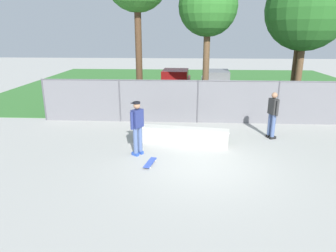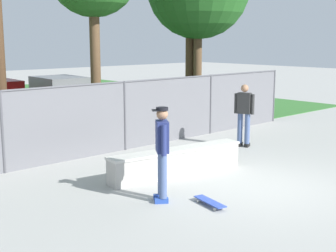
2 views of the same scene
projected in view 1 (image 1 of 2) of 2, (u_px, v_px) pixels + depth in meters
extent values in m
plane|color=#9E9E99|center=(202.00, 164.00, 9.57)|extent=(80.00, 80.00, 0.00)
cube|color=#336B2D|center=(192.00, 85.00, 23.82)|extent=(26.21, 20.00, 0.02)
cube|color=#A8A59E|center=(182.00, 137.00, 11.24)|extent=(3.43, 0.92, 0.56)
cube|color=beige|center=(182.00, 129.00, 11.15)|extent=(3.48, 0.97, 0.06)
cube|color=#2647A5|center=(135.00, 154.00, 10.25)|extent=(0.28, 0.24, 0.10)
cube|color=#2647A5|center=(140.00, 152.00, 10.42)|extent=(0.28, 0.24, 0.10)
cylinder|color=#475B89|center=(136.00, 141.00, 10.09)|extent=(0.15, 0.15, 0.88)
cylinder|color=#475B89|center=(140.00, 139.00, 10.25)|extent=(0.15, 0.15, 0.88)
cube|color=navy|center=(137.00, 118.00, 9.95)|extent=(0.40, 0.44, 0.60)
cylinder|color=navy|center=(132.00, 121.00, 9.77)|extent=(0.10, 0.10, 0.58)
cylinder|color=navy|center=(142.00, 117.00, 10.14)|extent=(0.10, 0.10, 0.58)
sphere|color=#9E7051|center=(137.00, 106.00, 9.82)|extent=(0.22, 0.22, 0.22)
cylinder|color=black|center=(137.00, 103.00, 9.79)|extent=(0.23, 0.23, 0.06)
cube|color=black|center=(134.00, 103.00, 9.88)|extent=(0.21, 0.23, 0.02)
cube|color=#334CB2|center=(150.00, 162.00, 9.52)|extent=(0.36, 0.82, 0.02)
cube|color=#B2B2B7|center=(153.00, 160.00, 9.78)|extent=(0.15, 0.09, 0.02)
cube|color=#B2B2B7|center=(147.00, 166.00, 9.28)|extent=(0.15, 0.09, 0.02)
cylinder|color=silver|center=(155.00, 161.00, 9.77)|extent=(0.04, 0.06, 0.05)
cylinder|color=silver|center=(150.00, 160.00, 9.81)|extent=(0.04, 0.06, 0.05)
cylinder|color=silver|center=(150.00, 168.00, 9.27)|extent=(0.04, 0.06, 0.05)
cylinder|color=silver|center=(145.00, 167.00, 9.31)|extent=(0.04, 0.06, 0.05)
cylinder|color=#4C4C51|center=(44.00, 100.00, 14.08)|extent=(0.07, 0.07, 1.95)
cylinder|color=#4C4C51|center=(120.00, 101.00, 13.90)|extent=(0.07, 0.07, 1.95)
cylinder|color=#4C4C51|center=(198.00, 102.00, 13.71)|extent=(0.07, 0.07, 1.95)
cylinder|color=#4C4C51|center=(278.00, 103.00, 13.52)|extent=(0.07, 0.07, 1.95)
cylinder|color=#4C4C51|center=(198.00, 81.00, 13.43)|extent=(14.21, 0.05, 0.05)
cube|color=slate|center=(198.00, 102.00, 13.71)|extent=(14.21, 0.01, 1.95)
cylinder|color=#47301E|center=(139.00, 61.00, 14.89)|extent=(0.32, 0.32, 5.22)
cylinder|color=brown|center=(206.00, 72.00, 15.34)|extent=(0.32, 0.32, 4.10)
sphere|color=#286623|center=(208.00, 6.00, 14.42)|extent=(2.82, 2.82, 2.82)
cylinder|color=#513823|center=(296.00, 65.00, 15.34)|extent=(0.32, 0.32, 4.76)
cylinder|color=brown|center=(298.00, 78.00, 15.18)|extent=(0.32, 0.32, 3.57)
sphere|color=#21561E|center=(307.00, 9.00, 14.23)|extent=(3.83, 3.83, 3.83)
cube|color=#B21E1E|center=(175.00, 85.00, 19.93)|extent=(2.02, 4.29, 0.70)
cube|color=#621010|center=(175.00, 75.00, 19.59)|extent=(1.71, 2.18, 0.64)
cylinder|color=black|center=(164.00, 86.00, 21.36)|extent=(0.25, 0.65, 0.64)
cylinder|color=black|center=(190.00, 87.00, 21.18)|extent=(0.25, 0.65, 0.64)
cylinder|color=black|center=(159.00, 94.00, 18.89)|extent=(0.25, 0.65, 0.64)
cylinder|color=black|center=(188.00, 94.00, 18.71)|extent=(0.25, 0.65, 0.64)
cube|color=#B7BABF|center=(215.00, 86.00, 19.56)|extent=(2.02, 4.29, 0.70)
cube|color=slate|center=(216.00, 76.00, 19.22)|extent=(1.71, 2.18, 0.64)
cylinder|color=black|center=(201.00, 87.00, 21.00)|extent=(0.25, 0.65, 0.64)
cylinder|color=black|center=(228.00, 88.00, 20.81)|extent=(0.25, 0.65, 0.64)
cylinder|color=black|center=(201.00, 95.00, 18.52)|extent=(0.25, 0.65, 0.64)
cylinder|color=black|center=(231.00, 95.00, 18.34)|extent=(0.25, 0.65, 0.64)
cube|color=black|center=(269.00, 136.00, 12.03)|extent=(0.28, 0.19, 0.10)
cube|color=black|center=(273.00, 138.00, 11.83)|extent=(0.28, 0.19, 0.10)
cylinder|color=#475B89|center=(270.00, 124.00, 11.88)|extent=(0.15, 0.15, 0.88)
cylinder|color=#475B89|center=(273.00, 126.00, 11.68)|extent=(0.15, 0.15, 0.88)
cube|color=#2D2D2D|center=(273.00, 106.00, 11.56)|extent=(0.34, 0.43, 0.60)
cylinder|color=#2D2D2D|center=(269.00, 105.00, 11.79)|extent=(0.10, 0.10, 0.58)
cylinder|color=#2D2D2D|center=(277.00, 108.00, 11.34)|extent=(0.10, 0.10, 0.58)
sphere|color=#9E7051|center=(275.00, 95.00, 11.43)|extent=(0.22, 0.22, 0.22)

